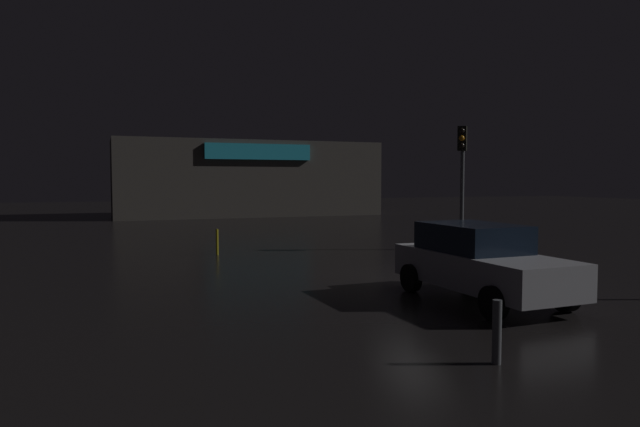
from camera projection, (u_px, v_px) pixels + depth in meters
ground_plane at (429, 278)px, 15.08m from camera, size 120.00×120.00×0.00m
store_building at (246, 179)px, 42.30m from camera, size 18.85×7.43×5.36m
traffic_signal_opposite at (462, 163)px, 21.03m from camera, size 0.42×0.43×4.58m
car_near at (479, 261)px, 12.34m from camera, size 2.07×4.46×1.64m
bollard_kerb_a at (217, 242)px, 19.79m from camera, size 0.09×0.09×0.90m
bollard_kerb_b at (497, 332)px, 8.05m from camera, size 0.13×0.13×0.92m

